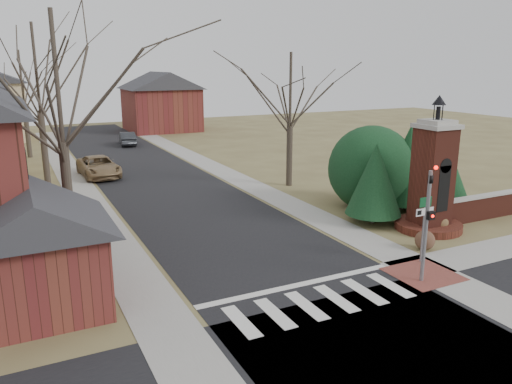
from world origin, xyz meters
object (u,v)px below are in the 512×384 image
traffic_signal_pole (428,215)px  distant_car (127,138)px  sign_post (424,217)px  pickup_truck (99,167)px  brick_gate_monument (432,186)px

traffic_signal_pole → distant_car: size_ratio=1.11×
sign_post → distant_car: size_ratio=0.68×
sign_post → distant_car: bearing=96.3°
pickup_truck → distant_car: (5.00, 13.62, -0.06)m
traffic_signal_pole → pickup_truck: traffic_signal_pole is taller
sign_post → brick_gate_monument: size_ratio=0.42×
sign_post → distant_car: sign_post is taller
sign_post → distant_car: (-3.99, 36.05, -1.28)m
sign_post → pickup_truck: 24.20m
sign_post → brick_gate_monument: (3.41, 3.01, 0.22)m
traffic_signal_pole → sign_post: (1.29, 1.41, -0.64)m
pickup_truck → distant_car: 14.51m
brick_gate_monument → pickup_truck: size_ratio=1.24×
pickup_truck → distant_car: pickup_truck is taller
distant_car → brick_gate_monument: bearing=109.6°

